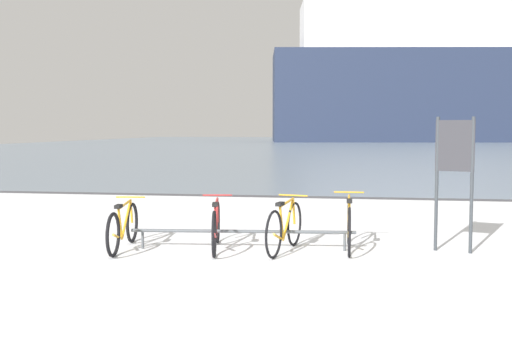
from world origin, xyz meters
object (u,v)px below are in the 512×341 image
Objects in this scene: bicycle_0 at (123,227)px; ferry_ship at (413,74)px; bicycle_3 at (349,225)px; info_sign at (455,160)px; bicycle_2 at (285,227)px; bicycle_1 at (216,226)px.

ferry_ship is at bearing 80.93° from bicycle_0.
info_sign reaches higher than bicycle_3.
bicycle_3 is at bearing 15.17° from bicycle_2.
bicycle_3 is (3.37, 0.45, 0.04)m from bicycle_0.
ferry_ship is (10.93, 77.01, 9.06)m from bicycle_1.
info_sign is at bearing 6.18° from bicycle_1.
bicycle_0 is at bearing -99.07° from ferry_ship.
bicycle_3 is at bearing 7.87° from bicycle_1.
bicycle_1 is 0.87× the size of info_sign.
bicycle_2 reaches higher than bicycle_0.
bicycle_2 is at bearing 4.54° from bicycle_0.
bicycle_0 is 0.99× the size of bicycle_1.
bicycle_2 is at bearing 1.00° from bicycle_1.
bicycle_1 is at bearing -172.13° from bicycle_3.
ferry_ship is at bearing 82.68° from bicycle_2.
bicycle_0 is 0.04× the size of ferry_ship.
ferry_ship reaches higher than bicycle_1.
info_sign is 0.05× the size of ferry_ship.
bicycle_0 is 1.03× the size of bicycle_3.
bicycle_2 is 2.68m from info_sign.
bicycle_0 is at bearing -173.55° from info_sign.
bicycle_3 is 0.04× the size of ferry_ship.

